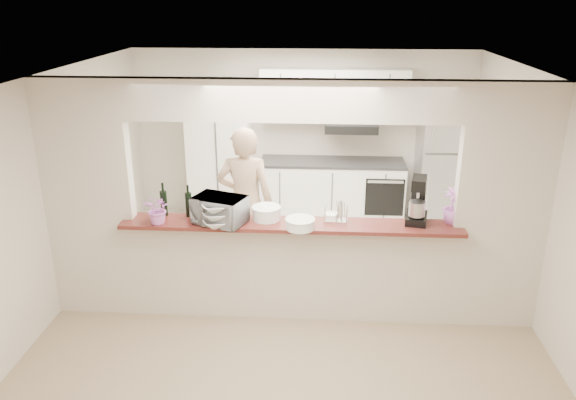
# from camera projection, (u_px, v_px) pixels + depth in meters

# --- Properties ---
(floor) EXTENTS (6.00, 6.00, 0.00)m
(floor) POSITION_uv_depth(u_px,v_px,m) (291.00, 315.00, 6.01)
(floor) COLOR tan
(floor) RESTS_ON ground
(tile_overlay) EXTENTS (5.00, 2.90, 0.01)m
(tile_overlay) POSITION_uv_depth(u_px,v_px,m) (298.00, 252.00, 7.46)
(tile_overlay) COLOR beige
(tile_overlay) RESTS_ON floor
(partition) EXTENTS (5.00, 0.15, 2.50)m
(partition) POSITION_uv_depth(u_px,v_px,m) (291.00, 184.00, 5.49)
(partition) COLOR beige
(partition) RESTS_ON floor
(bar_counter) EXTENTS (3.40, 0.38, 1.09)m
(bar_counter) POSITION_uv_depth(u_px,v_px,m) (291.00, 267.00, 5.80)
(bar_counter) COLOR beige
(bar_counter) RESTS_ON floor
(kitchen_cabinets) EXTENTS (3.15, 0.62, 2.25)m
(kitchen_cabinets) POSITION_uv_depth(u_px,v_px,m) (289.00, 157.00, 8.23)
(kitchen_cabinets) COLOR white
(kitchen_cabinets) RESTS_ON floor
(refrigerator) EXTENTS (0.75, 0.70, 1.70)m
(refrigerator) POSITION_uv_depth(u_px,v_px,m) (444.00, 170.00, 8.07)
(refrigerator) COLOR #ADACB1
(refrigerator) RESTS_ON floor
(flower_left) EXTENTS (0.33, 0.30, 0.30)m
(flower_left) POSITION_uv_depth(u_px,v_px,m) (158.00, 209.00, 5.52)
(flower_left) COLOR #DC74C1
(flower_left) RESTS_ON bar_counter
(wine_bottle_a) EXTENTS (0.07, 0.07, 0.33)m
(wine_bottle_a) POSITION_uv_depth(u_px,v_px,m) (189.00, 204.00, 5.71)
(wine_bottle_a) COLOR black
(wine_bottle_a) RESTS_ON bar_counter
(wine_bottle_b) EXTENTS (0.07, 0.07, 0.35)m
(wine_bottle_b) POSITION_uv_depth(u_px,v_px,m) (164.00, 203.00, 5.73)
(wine_bottle_b) COLOR black
(wine_bottle_b) RESTS_ON bar_counter
(toaster_oven) EXTENTS (0.58, 0.49, 0.28)m
(toaster_oven) POSITION_uv_depth(u_px,v_px,m) (220.00, 210.00, 5.53)
(toaster_oven) COLOR #A6A6AA
(toaster_oven) RESTS_ON bar_counter
(serving_bowls) EXTENTS (0.40, 0.40, 0.24)m
(serving_bowls) POSITION_uv_depth(u_px,v_px,m) (218.00, 215.00, 5.47)
(serving_bowls) COLOR white
(serving_bowls) RESTS_ON bar_counter
(plate_stack_a) EXTENTS (0.29, 0.29, 0.13)m
(plate_stack_a) POSITION_uv_depth(u_px,v_px,m) (266.00, 213.00, 5.65)
(plate_stack_a) COLOR white
(plate_stack_a) RESTS_ON bar_counter
(plate_stack_b) EXTENTS (0.29, 0.29, 0.10)m
(plate_stack_b) POSITION_uv_depth(u_px,v_px,m) (300.00, 224.00, 5.43)
(plate_stack_b) COLOR white
(plate_stack_b) RESTS_ON bar_counter
(red_bowl) EXTENTS (0.14, 0.14, 0.07)m
(red_bowl) POSITION_uv_depth(u_px,v_px,m) (300.00, 219.00, 5.59)
(red_bowl) COLOR maroon
(red_bowl) RESTS_ON bar_counter
(tan_bowl) EXTENTS (0.14, 0.14, 0.06)m
(tan_bowl) POSITION_uv_depth(u_px,v_px,m) (331.00, 216.00, 5.67)
(tan_bowl) COLOR beige
(tan_bowl) RESTS_ON bar_counter
(utensil_caddy) EXTENTS (0.25, 0.16, 0.22)m
(utensil_caddy) POSITION_uv_depth(u_px,v_px,m) (336.00, 212.00, 5.59)
(utensil_caddy) COLOR silver
(utensil_caddy) RESTS_ON bar_counter
(stand_mixer) EXTENTS (0.26, 0.35, 0.47)m
(stand_mixer) POSITION_uv_depth(u_px,v_px,m) (418.00, 202.00, 5.54)
(stand_mixer) COLOR black
(stand_mixer) RESTS_ON bar_counter
(flower_right) EXTENTS (0.25, 0.25, 0.37)m
(flower_right) POSITION_uv_depth(u_px,v_px,m) (453.00, 206.00, 5.52)
(flower_right) COLOR #D975D5
(flower_right) RESTS_ON bar_counter
(person) EXTENTS (0.67, 0.45, 1.81)m
(person) POSITION_uv_depth(u_px,v_px,m) (245.00, 202.00, 6.65)
(person) COLOR tan
(person) RESTS_ON floor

